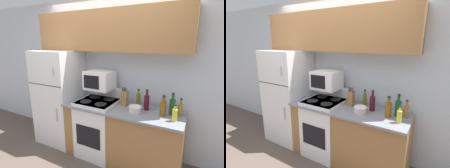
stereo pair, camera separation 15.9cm
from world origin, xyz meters
The scene contains 15 objects.
ground_plane centered at (0.00, 0.00, 0.00)m, with size 12.00×12.00×0.00m, color brown.
wall_back centered at (0.00, 0.69, 1.27)m, with size 8.00×0.05×2.55m.
lower_cabinets centered at (0.38, 0.29, 0.44)m, with size 1.79×0.62×0.89m.
refrigerator centered at (-0.90, 0.33, 0.85)m, with size 0.75×0.68×1.69m.
upper_cabinets centered at (0.00, 0.51, 2.00)m, with size 2.55×0.31×0.62m.
stove centered at (-0.04, 0.28, 0.48)m, with size 0.59×0.60×1.10m.
microwave centered at (-0.06, 0.38, 1.24)m, with size 0.42×0.37×0.29m.
knife_block centered at (0.37, 0.39, 1.00)m, with size 0.09×0.09×0.29m.
bowl centered at (0.61, 0.23, 0.93)m, with size 0.18×0.18×0.08m.
bottle_whiskey centered at (0.97, 0.28, 1.00)m, with size 0.08×0.08×0.28m.
bottle_wine_green centered at (1.07, 0.38, 1.01)m, with size 0.08×0.08×0.30m.
bottle_olive_oil centered at (0.56, 0.49, 0.99)m, with size 0.06×0.06×0.26m.
bottle_cooking_spray centered at (1.14, 0.18, 0.97)m, with size 0.06×0.06×0.22m.
bottle_vinegar centered at (1.18, 0.38, 0.98)m, with size 0.06×0.06×0.24m.
bottle_wine_red centered at (0.72, 0.38, 1.01)m, with size 0.08×0.08×0.30m.
Camera 1 is at (1.38, -1.93, 1.85)m, focal length 28.00 mm.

